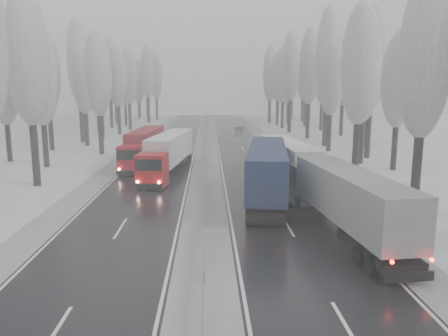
{
  "coord_description": "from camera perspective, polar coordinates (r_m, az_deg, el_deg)",
  "views": [
    {
      "loc": [
        0.26,
        -14.27,
        8.59
      ],
      "look_at": [
        1.52,
        20.71,
        2.2
      ],
      "focal_mm": 35.0,
      "sensor_mm": 36.0,
      "label": 1
    }
  ],
  "objects": [
    {
      "name": "shoulder_left",
      "position": [
        46.29,
        -15.08,
        -0.68
      ],
      "size": [
        2.4,
        200.0,
        0.04
      ],
      "primitive_type": "cube",
      "color": "#AAACB2",
      "rests_on": "ground"
    },
    {
      "name": "tree_39",
      "position": [
        136.68,
        7.03,
        11.05
      ],
      "size": [
        3.6,
        3.6,
        16.19
      ],
      "color": "black",
      "rests_on": "ground"
    },
    {
      "name": "median_slush",
      "position": [
        45.1,
        -2.35,
        -0.62
      ],
      "size": [
        3.0,
        200.0,
        0.04
      ],
      "primitive_type": "cube",
      "color": "#AAACB2",
      "rests_on": "ground"
    },
    {
      "name": "tree_64",
      "position": [
        69.51,
        -17.85,
        10.99
      ],
      "size": [
        3.6,
        3.6,
        15.42
      ],
      "color": "black",
      "rests_on": "ground"
    },
    {
      "name": "tree_30",
      "position": [
        97.4,
        7.75,
        11.97
      ],
      "size": [
        3.6,
        3.6,
        17.86
      ],
      "color": "black",
      "rests_on": "ground"
    },
    {
      "name": "carriageway_left",
      "position": [
        45.43,
        -8.99,
        -0.66
      ],
      "size": [
        7.5,
        200.0,
        0.03
      ],
      "primitive_type": "cube",
      "color": "black",
      "rests_on": "ground"
    },
    {
      "name": "ground",
      "position": [
        16.66,
        -2.84,
        -20.7
      ],
      "size": [
        260.0,
        260.0,
        0.0
      ],
      "primitive_type": "plane",
      "color": "silver",
      "rests_on": "ground"
    },
    {
      "name": "tree_77",
      "position": [
        128.55,
        -11.16,
        10.45
      ],
      "size": [
        3.6,
        3.6,
        14.32
      ],
      "color": "black",
      "rests_on": "ground"
    },
    {
      "name": "tree_73",
      "position": [
        109.09,
        -14.01,
        11.36
      ],
      "size": [
        3.6,
        3.6,
        17.22
      ],
      "color": "black",
      "rests_on": "ground"
    },
    {
      "name": "tree_19",
      "position": [
        49.44,
        21.89,
        10.57
      ],
      "size": [
        3.6,
        3.6,
        14.57
      ],
      "color": "black",
      "rests_on": "ground"
    },
    {
      "name": "median_guardrail",
      "position": [
        44.98,
        -2.36,
        0.1
      ],
      "size": [
        0.12,
        200.0,
        0.76
      ],
      "color": "slate",
      "rests_on": "ground"
    },
    {
      "name": "tree_70",
      "position": [
        94.95,
        -12.37,
        11.58
      ],
      "size": [
        3.6,
        3.6,
        17.09
      ],
      "color": "black",
      "rests_on": "ground"
    },
    {
      "name": "tree_18",
      "position": [
        43.75,
        17.39,
        12.65
      ],
      "size": [
        3.6,
        3.6,
        16.58
      ],
      "color": "black",
      "rests_on": "ground"
    },
    {
      "name": "tree_29",
      "position": [
        93.28,
        12.79,
        11.99
      ],
      "size": [
        3.6,
        3.6,
        18.11
      ],
      "color": "black",
      "rests_on": "ground"
    },
    {
      "name": "tree_58",
      "position": [
        41.85,
        -24.27,
        12.9
      ],
      "size": [
        3.6,
        3.6,
        17.21
      ],
      "color": "black",
      "rests_on": "ground"
    },
    {
      "name": "tree_32",
      "position": [
        104.8,
        7.08,
        11.68
      ],
      "size": [
        3.6,
        3.6,
        17.33
      ],
      "color": "black",
      "rests_on": "ground"
    },
    {
      "name": "tree_16",
      "position": [
        33.45,
        24.83,
        12.98
      ],
      "size": [
        3.6,
        3.6,
        16.53
      ],
      "color": "black",
      "rests_on": "ground"
    },
    {
      "name": "tree_74",
      "position": [
        114.7,
        -9.97,
        12.23
      ],
      "size": [
        3.6,
        3.6,
        19.68
      ],
      "color": "black",
      "rests_on": "ground"
    },
    {
      "name": "truck_grey_tarp",
      "position": [
        27.06,
        15.12,
        -3.45
      ],
      "size": [
        3.92,
        15.53,
        3.95
      ],
      "rotation": [
        0.0,
        0.0,
        0.1
      ],
      "color": "#4F5054",
      "rests_on": "ground"
    },
    {
      "name": "tree_37",
      "position": [
        126.7,
        8.92,
        11.11
      ],
      "size": [
        3.6,
        3.6,
        16.37
      ],
      "color": "black",
      "rests_on": "ground"
    },
    {
      "name": "tree_27",
      "position": [
        83.27,
        15.36,
        11.89
      ],
      "size": [
        3.6,
        3.6,
        17.62
      ],
      "color": "black",
      "rests_on": "ground"
    },
    {
      "name": "tree_78",
      "position": [
        130.86,
        -10.11,
        11.94
      ],
      "size": [
        3.6,
        3.6,
        19.55
      ],
      "color": "black",
      "rests_on": "ground"
    },
    {
      "name": "tree_67",
      "position": [
        83.05,
        -16.19,
        11.63
      ],
      "size": [
        3.6,
        3.6,
        17.09
      ],
      "color": "black",
      "rests_on": "ground"
    },
    {
      "name": "tree_35",
      "position": [
        117.26,
        10.31,
        11.73
      ],
      "size": [
        3.6,
        3.6,
        18.25
      ],
      "color": "black",
      "rests_on": "ground"
    },
    {
      "name": "tree_79",
      "position": [
        135.18,
        -11.03,
        11.18
      ],
      "size": [
        3.6,
        3.6,
        17.07
      ],
      "color": "black",
      "rests_on": "ground"
    },
    {
      "name": "tree_20",
      "position": [
        52.51,
        17.94,
        11.55
      ],
      "size": [
        3.6,
        3.6,
        15.71
      ],
      "color": "black",
      "rests_on": "ground"
    },
    {
      "name": "tree_62",
      "position": [
        59.74,
        -16.15,
        11.64
      ],
      "size": [
        3.6,
        3.6,
        16.04
      ],
      "color": "black",
      "rests_on": "ground"
    },
    {
      "name": "tree_75",
      "position": [
        120.17,
        -14.1,
        11.66
      ],
      "size": [
        3.6,
        3.6,
        18.6
      ],
      "color": "black",
      "rests_on": "ground"
    },
    {
      "name": "tree_23",
      "position": [
        67.91,
        18.07,
        9.99
      ],
      "size": [
        3.6,
        3.6,
        13.55
      ],
      "color": "black",
      "rests_on": "ground"
    },
    {
      "name": "tree_25",
      "position": [
        73.62,
        17.89,
        12.92
      ],
      "size": [
        3.6,
        3.6,
        19.44
      ],
      "color": "black",
      "rests_on": "ground"
    },
    {
      "name": "tree_60",
      "position": [
        51.72,
        -22.85,
        10.66
      ],
      "size": [
        3.6,
        3.6,
        14.84
      ],
      "color": "black",
      "rests_on": "ground"
    },
    {
      "name": "truck_red_red",
      "position": [
        51.22,
        -10.41,
        3.06
      ],
      "size": [
        3.15,
        15.13,
        3.86
      ],
      "rotation": [
        0.0,
        0.0,
        -0.05
      ],
      "color": "maroon",
      "rests_on": "ground"
    },
    {
      "name": "tree_61",
      "position": [
        57.61,
        -26.85,
        9.68
      ],
      "size": [
        3.6,
        3.6,
        13.95
      ],
      "color": "black",
      "rests_on": "ground"
    },
    {
      "name": "tree_28",
      "position": [
        87.81,
        8.72,
        12.87
      ],
      "size": [
        3.6,
        3.6,
        19.62
      ],
      "color": "black",
      "rests_on": "ground"
    },
    {
      "name": "tree_33",
      "position": [
        109.24,
        8.37,
        10.59
      ],
      "size": [
        3.6,
        3.6,
        14.33
      ],
      "color": "black",
      "rests_on": "ground"
    },
    {
      "name": "carriageway_right",
      "position": [
        45.37,
        4.29,
        -0.58
      ],
      "size": [
        7.5,
        200.0,
        0.03
      ],
      "primitive_type": "cube",
      "color": "black",
      "rests_on": "ground"
    },
    {
      "name": "tree_36",
      "position": [
        121.68,
        6.01,
        12.37
      ],
      "size": [
        3.6,
        3.6,
        20.23
      ],
      "color": "black",
      "rests_on": "ground"
    },
    {
      "name": "tree_24",
      "position": [
        67.79,
        13.43,
        13.96
      ],
      "size": [
        3.6,
        3.6,
        20.49
      ],
      "color": "black",
      "rests_on": "ground"
    },
    {
      "name": "tree_69",
      "position": [
        90.12,
        -16.37,
        12.4
      ],
      "size": [
        3.6,
        3.6,
        19.35
      ],
      "color": "black",
      "rests_on": "ground"
    },
    {
      "name": "tree_68",
      "position": [
        85.09,
        -13.75,
        11.51
      ],
      "size": [
        3.6,
        3.6,
        16.65
      ],
      "color": "black",
      "rests_on": "ground"
    },
    {
      "name": "tree_65",
      "position": [
        73.94,
        -18.48,
        12.89
      ],
      "size": [
        3.6,
        3.6,
        19.48
      ],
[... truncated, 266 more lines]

